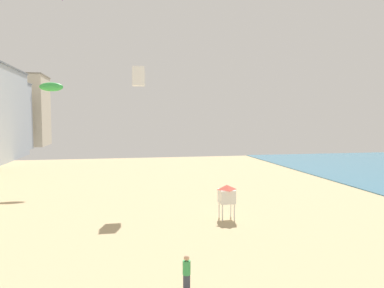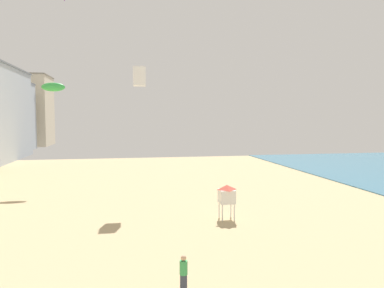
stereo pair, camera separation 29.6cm
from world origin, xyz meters
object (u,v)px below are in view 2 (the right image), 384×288
(kite_flyer, at_px, (184,272))
(kite_white_box, at_px, (139,76))
(lifeguard_stand, at_px, (227,194))
(kite_green_parafoil, at_px, (53,87))

(kite_flyer, relative_size, kite_white_box, 0.98)
(kite_flyer, relative_size, lifeguard_stand, 0.64)
(lifeguard_stand, relative_size, kite_white_box, 1.53)
(kite_flyer, bearing_deg, lifeguard_stand, 153.53)
(kite_green_parafoil, relative_size, kite_white_box, 1.48)
(kite_flyer, bearing_deg, kite_white_box, -178.25)
(kite_flyer, distance_m, kite_green_parafoil, 30.64)
(lifeguard_stand, bearing_deg, kite_green_parafoil, 113.43)
(kite_white_box, bearing_deg, kite_green_parafoil, 134.54)
(kite_green_parafoil, height_order, kite_white_box, kite_white_box)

